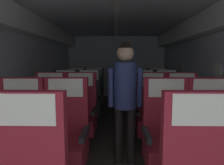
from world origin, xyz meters
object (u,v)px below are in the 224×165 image
at_px(seat_c_left_window, 50,115).
at_px(seat_d_left_aisle, 89,102).
at_px(flight_attendant, 125,91).
at_px(seat_e_left_window, 75,94).
at_px(seat_b_right_aisle, 212,140).
at_px(seat_b_right_window, 167,139).
at_px(seat_c_right_aisle, 182,116).
at_px(seat_e_left_aisle, 94,94).
at_px(seat_d_right_window, 143,102).
at_px(seat_b_left_aisle, 65,139).
at_px(seat_b_left_window, 20,139).
at_px(seat_c_right_window, 151,115).
at_px(seat_d_right_aisle, 167,102).
at_px(seat_e_right_window, 138,94).
at_px(seat_c_left_aisle, 80,115).
at_px(seat_d_left_window, 65,102).

height_order(seat_c_left_window, seat_d_left_aisle, same).
bearing_deg(flight_attendant, seat_e_left_window, -64.47).
xyz_separation_m(seat_b_right_aisle, flight_attendant, (-0.91, 0.40, 0.46)).
bearing_deg(seat_b_right_window, seat_c_right_aisle, 62.49).
relative_size(seat_b_right_aisle, seat_e_left_aisle, 1.00).
bearing_deg(seat_e_left_window, seat_b_right_window, -60.36).
height_order(seat_b_right_aisle, seat_d_right_window, same).
bearing_deg(seat_b_left_aisle, seat_b_left_window, -177.76).
distance_m(seat_c_right_window, seat_d_left_aisle, 1.43).
xyz_separation_m(seat_d_left_aisle, seat_d_right_window, (1.10, 0.01, 0.00)).
height_order(seat_b_left_window, seat_e_left_window, same).
distance_m(seat_b_left_window, seat_d_right_aisle, 2.78).
bearing_deg(seat_c_right_window, seat_d_right_aisle, 63.05).
bearing_deg(seat_b_left_aisle, seat_b_right_window, 0.10).
bearing_deg(seat_e_right_window, flight_attendant, -100.19).
height_order(seat_b_right_window, seat_e_right_window, same).
height_order(seat_c_left_aisle, flight_attendant, flight_attendant).
distance_m(seat_b_right_window, seat_e_left_aisle, 2.97).
xyz_separation_m(seat_d_right_aisle, seat_e_left_window, (-2.05, 0.91, 0.00)).
bearing_deg(flight_attendant, seat_b_right_aisle, 156.33).
bearing_deg(seat_c_left_window, seat_e_right_window, 50.01).
xyz_separation_m(seat_d_right_aisle, seat_e_left_aisle, (-1.58, 0.91, 0.00)).
relative_size(seat_d_left_window, flight_attendant, 0.74).
height_order(seat_c_left_aisle, seat_d_left_aisle, same).
bearing_deg(seat_d_right_aisle, seat_d_right_window, -178.16).
bearing_deg(seat_d_right_aisle, seat_c_left_window, -155.13).
height_order(seat_d_right_aisle, seat_e_left_window, same).
height_order(seat_c_right_aisle, flight_attendant, flight_attendant).
bearing_deg(seat_c_right_aisle, seat_d_left_window, 155.78).
xyz_separation_m(seat_c_right_window, seat_d_right_window, (0.00, 0.93, 0.00)).
bearing_deg(seat_e_right_window, seat_e_left_aisle, -178.86).
bearing_deg(seat_c_right_aisle, seat_b_right_window, -117.51).
distance_m(seat_b_left_window, seat_d_left_aisle, 1.91).
height_order(seat_b_right_aisle, seat_e_right_window, same).
height_order(seat_c_right_window, seat_d_right_aisle, same).
xyz_separation_m(seat_e_left_window, seat_e_right_window, (1.57, 0.02, 0.00)).
xyz_separation_m(seat_b_left_aisle, seat_d_left_aisle, (-0.00, 1.83, 0.00)).
height_order(seat_c_right_aisle, seat_d_left_window, same).
relative_size(seat_b_left_window, seat_c_right_aisle, 1.00).
relative_size(seat_c_right_window, seat_e_left_aisle, 1.00).
bearing_deg(seat_b_right_window, seat_e_left_window, 119.64).
bearing_deg(seat_d_left_aisle, seat_e_left_aisle, 90.40).
relative_size(seat_b_left_window, seat_c_left_aisle, 1.00).
height_order(seat_c_right_aisle, seat_e_right_window, same).
bearing_deg(seat_c_right_aisle, seat_b_left_aisle, -150.00).
bearing_deg(seat_c_right_window, seat_d_right_window, 89.70).
bearing_deg(seat_d_right_aisle, seat_e_left_window, 155.96).
xyz_separation_m(seat_d_right_aisle, flight_attendant, (-0.90, -1.46, 0.46)).
xyz_separation_m(seat_c_left_window, seat_d_right_window, (1.58, 0.94, 0.00)).
bearing_deg(seat_c_right_window, seat_c_left_aisle, -179.61).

